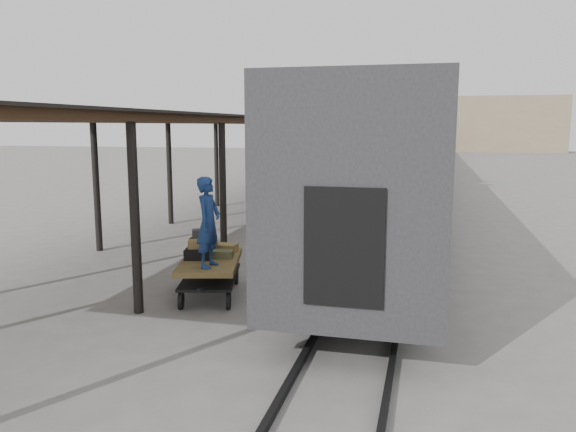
% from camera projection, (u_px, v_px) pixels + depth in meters
% --- Properties ---
extents(ground, '(160.00, 160.00, 0.00)m').
position_uv_depth(ground, '(233.00, 290.00, 13.22)').
color(ground, slate).
rests_on(ground, ground).
extents(train, '(3.45, 76.01, 4.01)m').
position_uv_depth(train, '(415.00, 140.00, 44.37)').
color(train, silver).
rests_on(train, ground).
extents(canopy, '(4.90, 64.30, 4.15)m').
position_uv_depth(canopy, '(307.00, 123.00, 36.38)').
color(canopy, '#422B19').
rests_on(canopy, ground).
extents(rails, '(1.54, 150.00, 0.12)m').
position_uv_depth(rails, '(414.00, 173.00, 44.99)').
color(rails, black).
rests_on(rails, ground).
extents(building_far, '(18.00, 10.00, 8.00)m').
position_uv_depth(building_far, '(497.00, 124.00, 83.87)').
color(building_far, tan).
rests_on(building_far, ground).
extents(building_left, '(12.00, 8.00, 6.00)m').
position_uv_depth(building_left, '(342.00, 130.00, 93.65)').
color(building_left, tan).
rests_on(building_left, ground).
extents(baggage_cart, '(1.81, 2.64, 0.86)m').
position_uv_depth(baggage_cart, '(210.00, 268.00, 12.66)').
color(baggage_cart, brown).
rests_on(baggage_cart, ground).
extents(suitcase_stack, '(1.19, 1.28, 0.59)m').
position_uv_depth(suitcase_stack, '(207.00, 247.00, 12.94)').
color(suitcase_stack, '#353538').
rests_on(suitcase_stack, baggage_cart).
extents(luggage_tug, '(0.96, 1.40, 1.16)m').
position_uv_depth(luggage_tug, '(287.00, 189.00, 29.43)').
color(luggage_tug, maroon).
rests_on(luggage_tug, ground).
extents(porter, '(0.50, 0.73, 1.92)m').
position_uv_depth(porter, '(208.00, 222.00, 11.79)').
color(porter, navy).
rests_on(porter, baggage_cart).
extents(pedestrian, '(1.08, 0.75, 1.71)m').
position_uv_depth(pedestrian, '(304.00, 187.00, 27.28)').
color(pedestrian, black).
rests_on(pedestrian, ground).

